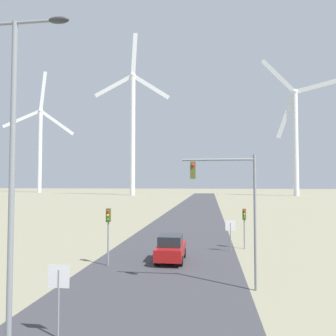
# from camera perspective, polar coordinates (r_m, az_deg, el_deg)

# --- Properties ---
(road_surface) EXTENTS (10.00, 240.00, 0.01)m
(road_surface) POSITION_cam_1_polar(r_m,az_deg,el_deg) (50.11, 3.88, -8.84)
(road_surface) COLOR #38383D
(road_surface) RESTS_ON ground
(streetlamp) EXTENTS (3.74, 0.32, 10.86)m
(streetlamp) POSITION_cam_1_polar(r_m,az_deg,el_deg) (11.82, -25.44, 3.98)
(streetlamp) COLOR gray
(streetlamp) RESTS_ON ground
(stop_sign_near) EXTENTS (0.81, 0.07, 2.55)m
(stop_sign_near) POSITION_cam_1_polar(r_m,az_deg,el_deg) (12.93, -18.51, -19.01)
(stop_sign_near) COLOR gray
(stop_sign_near) RESTS_ON ground
(stop_sign_far) EXTENTS (0.81, 0.07, 2.46)m
(stop_sign_far) POSITION_cam_1_polar(r_m,az_deg,el_deg) (26.99, 10.83, -10.52)
(stop_sign_far) COLOR gray
(stop_sign_far) RESTS_ON ground
(traffic_light_post_near_left) EXTENTS (0.28, 0.34, 3.76)m
(traffic_light_post_near_left) POSITION_cam_1_polar(r_m,az_deg,el_deg) (22.39, -10.37, -9.49)
(traffic_light_post_near_left) COLOR gray
(traffic_light_post_near_left) RESTS_ON ground
(traffic_light_post_near_right) EXTENTS (0.28, 0.34, 3.31)m
(traffic_light_post_near_right) POSITION_cam_1_polar(r_m,az_deg,el_deg) (28.18, 13.14, -8.70)
(traffic_light_post_near_right) COLOR gray
(traffic_light_post_near_right) RESTS_ON ground
(traffic_light_mast_overhead) EXTENTS (3.81, 0.34, 6.93)m
(traffic_light_mast_overhead) POSITION_cam_1_polar(r_m,az_deg,el_deg) (17.34, 10.98, -4.73)
(traffic_light_mast_overhead) COLOR gray
(traffic_light_mast_overhead) RESTS_ON ground
(car_approaching) EXTENTS (1.88, 4.10, 1.83)m
(car_approaching) POSITION_cam_1_polar(r_m,az_deg,el_deg) (23.50, 0.50, -13.76)
(car_approaching) COLOR maroon
(car_approaching) RESTS_ON ground
(wind_turbine_far_left) EXTENTS (39.81, 8.04, 69.67)m
(wind_turbine_far_left) POSITION_cam_1_polar(r_m,az_deg,el_deg) (201.26, -21.37, 4.42)
(wind_turbine_far_left) COLOR silver
(wind_turbine_far_left) RESTS_ON ground
(wind_turbine_left) EXTENTS (34.36, 2.60, 72.82)m
(wind_turbine_left) POSITION_cam_1_polar(r_m,az_deg,el_deg) (147.78, -6.16, 7.89)
(wind_turbine_left) COLOR silver
(wind_turbine_left) RESTS_ON ground
(wind_turbine_center) EXTENTS (32.57, 10.14, 59.76)m
(wind_turbine_center) POSITION_cam_1_polar(r_m,az_deg,el_deg) (148.00, 21.30, 6.08)
(wind_turbine_center) COLOR silver
(wind_turbine_center) RESTS_ON ground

